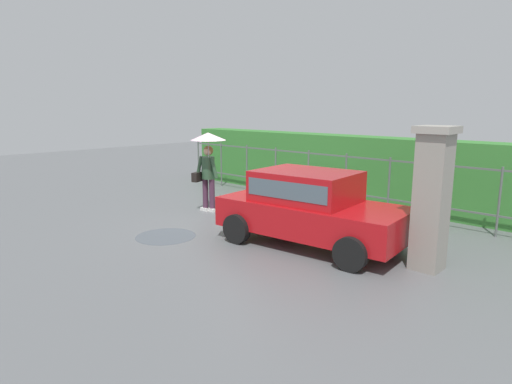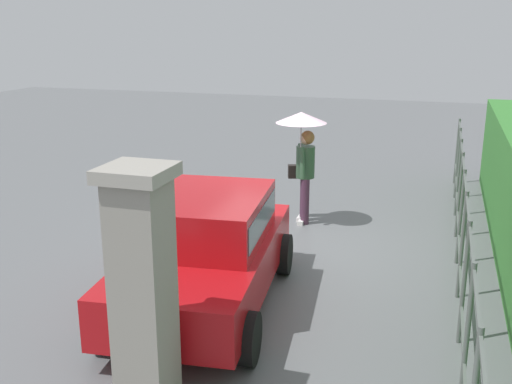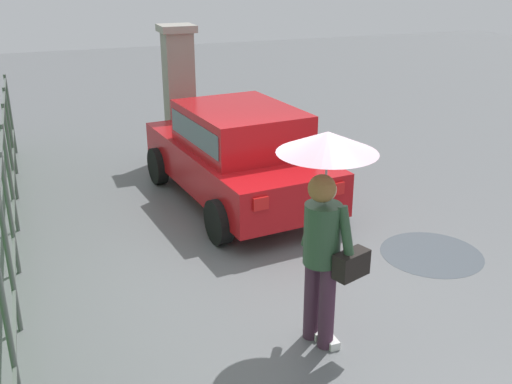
% 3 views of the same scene
% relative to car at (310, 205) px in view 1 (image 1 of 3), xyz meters
% --- Properties ---
extents(ground_plane, '(40.00, 40.00, 0.00)m').
position_rel_car_xyz_m(ground_plane, '(-2.30, 0.49, -0.80)').
color(ground_plane, slate).
extents(car, '(3.87, 2.17, 1.48)m').
position_rel_car_xyz_m(car, '(0.00, 0.00, 0.00)').
color(car, '#B71116').
rests_on(car, ground).
extents(pedestrian, '(0.91, 0.91, 2.07)m').
position_rel_car_xyz_m(pedestrian, '(-3.62, 0.43, 0.68)').
color(pedestrian, '#47283D').
rests_on(pedestrian, ground).
extents(gate_pillar, '(0.60, 0.60, 2.42)m').
position_rel_car_xyz_m(gate_pillar, '(2.27, 0.30, 0.44)').
color(gate_pillar, gray).
rests_on(gate_pillar, ground).
extents(fence_section, '(11.29, 0.05, 1.50)m').
position_rel_car_xyz_m(fence_section, '(-1.80, 3.17, 0.02)').
color(fence_section, '#59605B').
rests_on(fence_section, ground).
extents(hedge_row, '(12.24, 0.90, 1.90)m').
position_rel_car_xyz_m(hedge_row, '(-1.80, 4.19, 0.15)').
color(hedge_row, '#387F33').
rests_on(hedge_row, ground).
extents(puddle_near, '(1.27, 1.27, 0.00)m').
position_rel_car_xyz_m(puddle_near, '(-2.53, -1.69, -0.80)').
color(puddle_near, '#4C545B').
rests_on(puddle_near, ground).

